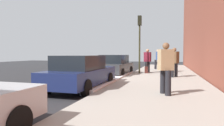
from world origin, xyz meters
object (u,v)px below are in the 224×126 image
Objects in this scene: pedestrian_tan_coat at (166,67)px; rolling_suitcase at (146,70)px; pedestrian_blue_coat at (158,59)px; pedestrian_burgundy_coat at (147,60)px; parked_car_charcoal at (115,65)px; pedestrian_brown_coat at (174,61)px; traffic_light_pole at (140,34)px; pedestrian_navy_coat at (165,61)px; parked_car_navy at (81,72)px.

pedestrian_tan_coat is 2.17× the size of rolling_suitcase.
pedestrian_blue_coat reaches higher than pedestrian_burgundy_coat.
pedestrian_brown_coat is (-0.97, -4.04, 0.36)m from parked_car_charcoal.
pedestrian_tan_coat is 5.62m from pedestrian_brown_coat.
pedestrian_tan_coat is at bearing -170.03° from pedestrian_burgundy_coat.
parked_car_charcoal is at bearing 115.96° from traffic_light_pole.
pedestrian_brown_coat is 2.90m from rolling_suitcase.
pedestrian_brown_coat is at bearing -168.35° from pedestrian_navy_coat.
pedestrian_burgundy_coat is (-0.35, 1.29, 0.08)m from pedestrian_navy_coat.
pedestrian_brown_coat reaches higher than pedestrian_burgundy_coat.
pedestrian_brown_coat is 1.10× the size of pedestrian_navy_coat.
parked_car_navy is 7.54m from pedestrian_burgundy_coat.
traffic_light_pole is 4.99× the size of rolling_suitcase.
pedestrian_navy_coat is (-3.43, -0.71, -0.11)m from pedestrian_blue_coat.
pedestrian_blue_coat is (10.98, -2.81, 0.38)m from parked_car_navy.
pedestrian_brown_coat is at bearing -168.34° from pedestrian_blue_coat.
pedestrian_tan_coat is at bearing -165.27° from traffic_light_pole.
pedestrian_navy_coat is at bearing 11.65° from pedestrian_brown_coat.
parked_car_navy is 5.67m from parked_car_charcoal.
pedestrian_burgundy_coat reaches higher than parked_car_charcoal.
parked_car_charcoal is 2.27× the size of pedestrian_blue_coat.
pedestrian_blue_coat reaches higher than pedestrian_tan_coat.
pedestrian_tan_coat is (-6.57, -3.59, 0.37)m from parked_car_charcoal.
pedestrian_brown_coat is at bearing -136.97° from rolling_suitcase.
parked_car_navy is 2.44× the size of pedestrian_blue_coat.
parked_car_charcoal is at bearing -0.60° from parked_car_navy.
pedestrian_tan_coat is at bearing -169.21° from rolling_suitcase.
pedestrian_tan_coat is at bearing -151.37° from parked_car_charcoal.
pedestrian_blue_coat is (5.31, -2.75, 0.38)m from parked_car_charcoal.
pedestrian_brown_coat is 0.43× the size of traffic_light_pole.
rolling_suitcase is (6.75, -2.19, -0.36)m from parked_car_navy.
pedestrian_brown_coat reaches higher than parked_car_navy.
pedestrian_blue_coat is 3.82m from pedestrian_burgundy_coat.
pedestrian_navy_coat is at bearing 0.88° from pedestrian_tan_coat.
parked_car_charcoal is at bearing 125.33° from pedestrian_burgundy_coat.
rolling_suitcase is (-0.45, 0.03, -0.72)m from pedestrian_burgundy_coat.
pedestrian_navy_coat reaches higher than parked_car_navy.
pedestrian_burgundy_coat is at bearing -17.16° from parked_car_navy.
parked_car_navy is 3.78m from pedestrian_tan_coat.
pedestrian_blue_coat is 3.50m from pedestrian_navy_coat.
parked_car_charcoal is at bearing 117.02° from rolling_suitcase.
pedestrian_tan_coat is 7.83m from rolling_suitcase.
pedestrian_tan_coat reaches higher than rolling_suitcase.
pedestrian_navy_coat is at bearing -74.99° from pedestrian_burgundy_coat.
parked_car_charcoal is 2.30× the size of pedestrian_tan_coat.
pedestrian_navy_coat is 1.67m from rolling_suitcase.
pedestrian_blue_coat is 1.02× the size of pedestrian_brown_coat.
pedestrian_brown_coat reaches higher than parked_car_charcoal.
parked_car_charcoal is at bearing 118.54° from pedestrian_navy_coat.
parked_car_charcoal is 2.32× the size of pedestrian_brown_coat.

